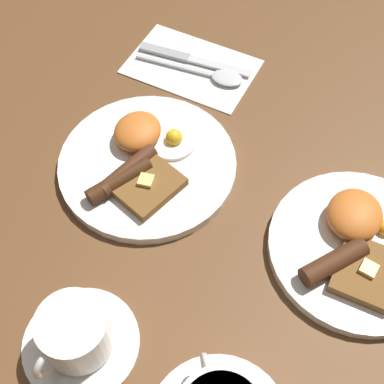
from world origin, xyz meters
The scene contains 7 objects.
ground_plane centered at (0.00, 0.00, 0.00)m, with size 3.00×3.00×0.00m, color brown.
breakfast_plate_near centered at (0.00, 0.00, 0.01)m, with size 0.26×0.26×0.05m.
breakfast_plate_far centered at (0.01, 0.31, 0.01)m, with size 0.24×0.24×0.05m.
teacup_near centered at (0.27, 0.05, 0.03)m, with size 0.14×0.14×0.07m.
napkin centered at (-0.22, -0.03, 0.00)m, with size 0.14×0.21×0.01m, color white.
knife centered at (-0.23, -0.04, 0.01)m, with size 0.03×0.20×0.01m.
spoon centered at (-0.21, 0.02, 0.01)m, with size 0.04×0.19×0.01m.
Camera 1 is at (0.40, 0.25, 0.63)m, focal length 50.00 mm.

